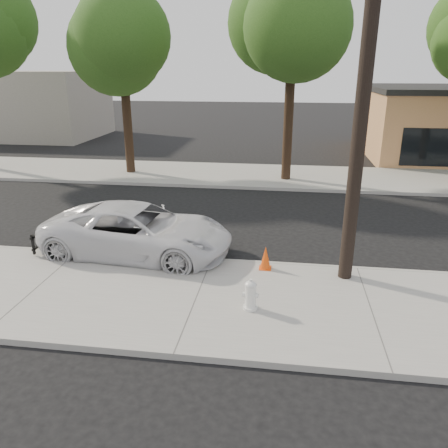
{
  "coord_description": "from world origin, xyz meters",
  "views": [
    {
      "loc": [
        1.92,
        -13.24,
        5.26
      ],
      "look_at": [
        0.27,
        -1.49,
        1.0
      ],
      "focal_mm": 35.0,
      "sensor_mm": 36.0,
      "label": 1
    }
  ],
  "objects": [
    {
      "name": "ground",
      "position": [
        0.0,
        0.0,
        0.0
      ],
      "size": [
        120.0,
        120.0,
        0.0
      ],
      "primitive_type": "plane",
      "color": "black",
      "rests_on": "ground"
    },
    {
      "name": "near_sidewalk",
      "position": [
        0.0,
        -4.3,
        0.07
      ],
      "size": [
        90.0,
        4.4,
        0.15
      ],
      "primitive_type": "cube",
      "color": "gray",
      "rests_on": "ground"
    },
    {
      "name": "far_sidewalk",
      "position": [
        0.0,
        8.5,
        0.07
      ],
      "size": [
        90.0,
        5.0,
        0.15
      ],
      "primitive_type": "cube",
      "color": "gray",
      "rests_on": "ground"
    },
    {
      "name": "curb_near",
      "position": [
        0.0,
        -2.1,
        0.07
      ],
      "size": [
        90.0,
        0.12,
        0.16
      ],
      "primitive_type": "cube",
      "color": "#9E9B93",
      "rests_on": "ground"
    },
    {
      "name": "building_far",
      "position": [
        -20.0,
        20.0,
        2.5
      ],
      "size": [
        14.0,
        8.0,
        5.0
      ],
      "primitive_type": "cube",
      "color": "gray",
      "rests_on": "ground"
    },
    {
      "name": "utility_pole",
      "position": [
        3.6,
        -2.7,
        4.7
      ],
      "size": [
        1.4,
        0.34,
        9.0
      ],
      "color": "black",
      "rests_on": "near_sidewalk"
    },
    {
      "name": "tree_b",
      "position": [
        -5.81,
        8.06,
        6.15
      ],
      "size": [
        4.34,
        4.2,
        8.45
      ],
      "color": "black",
      "rests_on": "far_sidewalk"
    },
    {
      "name": "tree_c",
      "position": [
        2.22,
        7.64,
        6.91
      ],
      "size": [
        4.96,
        4.8,
        9.55
      ],
      "color": "black",
      "rests_on": "far_sidewalk"
    },
    {
      "name": "police_cruiser",
      "position": [
        -2.23,
        -1.8,
        0.76
      ],
      "size": [
        5.7,
        3.01,
        1.53
      ],
      "primitive_type": "imported",
      "rotation": [
        0.0,
        0.0,
        1.48
      ],
      "color": "silver",
      "rests_on": "ground"
    },
    {
      "name": "fire_hydrant",
      "position": [
        1.31,
        -4.65,
        0.48
      ],
      "size": [
        0.36,
        0.33,
        0.69
      ],
      "rotation": [
        0.0,
        0.0,
        -0.08
      ],
      "color": "silver",
      "rests_on": "near_sidewalk"
    },
    {
      "name": "traffic_cone",
      "position": [
        1.53,
        -2.5,
        0.46
      ],
      "size": [
        0.33,
        0.33,
        0.63
      ],
      "rotation": [
        0.0,
        0.0,
        0.0
      ],
      "color": "#EE4A0C",
      "rests_on": "near_sidewalk"
    }
  ]
}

